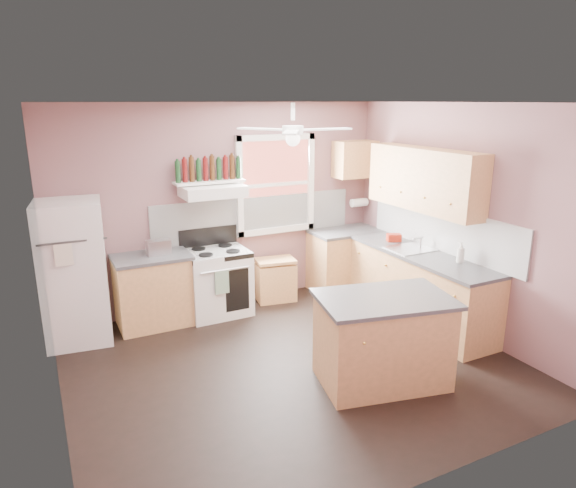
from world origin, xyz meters
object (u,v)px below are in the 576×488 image
island (383,342)px  stove (217,282)px  toaster (159,247)px  refrigerator (74,273)px  cart (276,282)px

island → stove: bearing=122.9°
toaster → island: bearing=-56.4°
refrigerator → toaster: refrigerator is taller
toaster → island: (1.61, -2.40, -0.56)m
refrigerator → toaster: size_ratio=5.92×
cart → stove: bearing=-165.7°
toaster → stove: (0.71, -0.04, -0.56)m
stove → island: same height
refrigerator → island: refrigerator is taller
cart → island: bearing=-80.5°
stove → toaster: bearing=176.8°
refrigerator → cart: refrigerator is taller
toaster → cart: 1.75m
toaster → island: toaster is taller
cart → refrigerator: bearing=-168.7°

